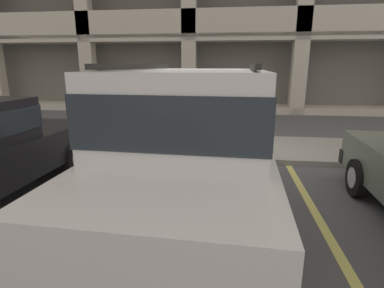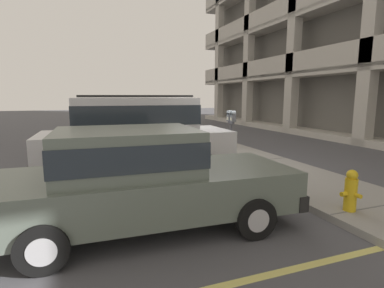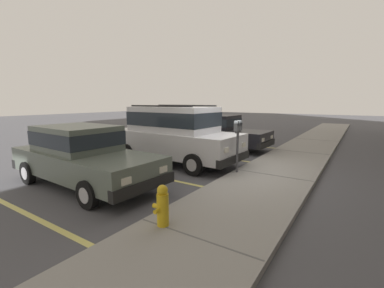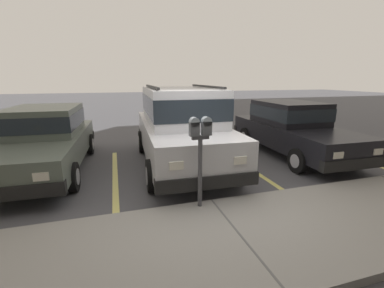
# 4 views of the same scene
# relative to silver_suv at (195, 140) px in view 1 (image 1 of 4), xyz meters

# --- Properties ---
(ground_plane) EXTENTS (80.00, 80.00, 0.10)m
(ground_plane) POSITION_rel_silver_suv_xyz_m (0.04, 2.18, -1.14)
(ground_plane) COLOR #4C4C51
(sidewalk) EXTENTS (40.00, 2.20, 0.12)m
(sidewalk) POSITION_rel_silver_suv_xyz_m (0.04, 3.48, -1.03)
(sidewalk) COLOR gray
(sidewalk) RESTS_ON ground_plane
(parking_stall_lines) EXTENTS (13.19, 4.80, 0.01)m
(parking_stall_lines) POSITION_rel_silver_suv_xyz_m (1.68, 0.78, -1.08)
(parking_stall_lines) COLOR #DBD16B
(parking_stall_lines) RESTS_ON ground_plane
(silver_suv) EXTENTS (2.15, 4.85, 2.03)m
(silver_suv) POSITION_rel_silver_suv_xyz_m (0.00, 0.00, 0.00)
(silver_suv) COLOR silver
(silver_suv) RESTS_ON ground_plane
(parking_meter_near) EXTENTS (0.35, 0.12, 1.51)m
(parking_meter_near) POSITION_rel_silver_suv_xyz_m (0.31, 2.53, 0.15)
(parking_meter_near) COLOR #47474C
(parking_meter_near) RESTS_ON sidewalk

